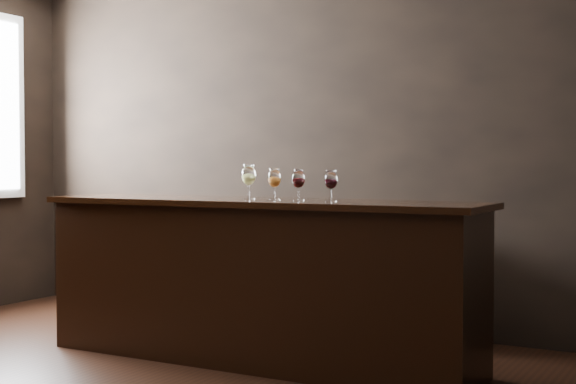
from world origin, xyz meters
The scene contains 8 objects.
room_shell centered at (-0.23, 0.11, 1.81)m, with size 5.02×4.52×2.81m.
bar_counter centered at (0.51, 1.02, 0.49)m, with size 2.82×0.61×0.99m, color black.
bar_top centered at (0.51, 1.02, 1.00)m, with size 2.91×0.68×0.04m, color black.
back_bar_shelf centered at (0.06, 2.03, 0.40)m, with size 2.22×0.40×0.80m, color black.
glass_white centered at (0.43, 1.05, 1.17)m, with size 0.09×0.09×0.22m.
glass_amber centered at (0.63, 1.02, 1.15)m, with size 0.08×0.08×0.19m.
glass_red_a centered at (0.81, 1.00, 1.15)m, with size 0.08×0.08×0.19m.
glass_red_b centered at (1.04, 0.99, 1.15)m, with size 0.08×0.08×0.18m.
Camera 1 is at (3.13, -3.24, 1.24)m, focal length 50.00 mm.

